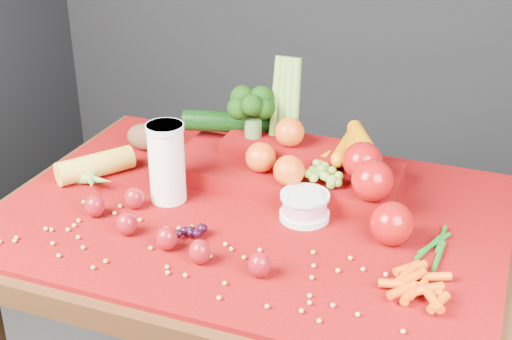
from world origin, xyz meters
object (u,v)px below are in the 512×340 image
(milk_glass, at_px, (167,160))
(yogurt_bowl, at_px, (305,205))
(produce_mound, at_px, (298,161))
(table, at_px, (253,253))

(milk_glass, bearing_deg, yogurt_bowl, 5.25)
(produce_mound, bearing_deg, table, -108.57)
(table, relative_size, yogurt_bowl, 10.46)
(table, xyz_separation_m, produce_mound, (0.05, 0.15, 0.17))
(milk_glass, xyz_separation_m, yogurt_bowl, (0.30, 0.03, -0.06))
(yogurt_bowl, bearing_deg, table, -174.74)
(table, distance_m, yogurt_bowl, 0.18)
(milk_glass, xyz_separation_m, produce_mound, (0.24, 0.17, -0.04))
(milk_glass, height_order, produce_mound, produce_mound)
(milk_glass, height_order, yogurt_bowl, milk_glass)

